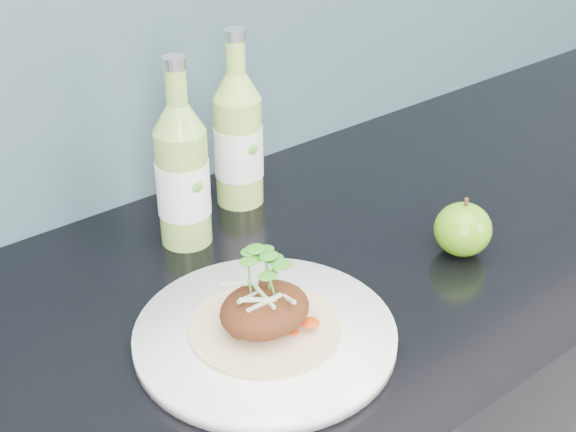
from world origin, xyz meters
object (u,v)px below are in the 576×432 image
object	(u,v)px
green_apple	(463,229)
cider_bottle_right	(238,140)
cider_bottle_left	(183,175)
dinner_plate	(265,335)

from	to	relation	value
green_apple	cider_bottle_right	size ratio (longest dim) A/B	0.38
cider_bottle_left	cider_bottle_right	world-z (taller)	same
dinner_plate	cider_bottle_right	size ratio (longest dim) A/B	1.42
green_apple	cider_bottle_right	distance (m)	0.32
green_apple	cider_bottle_left	size ratio (longest dim) A/B	0.38
green_apple	dinner_plate	bearing A→B (deg)	177.27
cider_bottle_left	cider_bottle_right	xyz separation A→B (m)	(0.12, 0.04, 0.00)
dinner_plate	cider_bottle_right	xyz separation A→B (m)	(0.16, 0.27, 0.09)
cider_bottle_left	green_apple	bearing A→B (deg)	-45.39
dinner_plate	cider_bottle_right	bearing A→B (deg)	58.86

